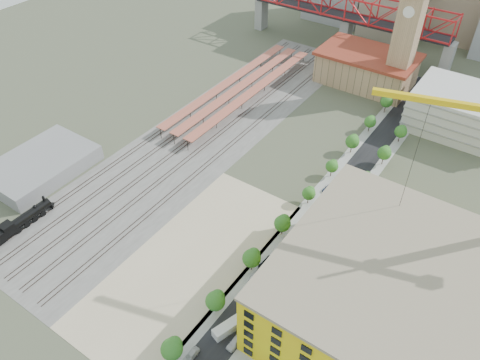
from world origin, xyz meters
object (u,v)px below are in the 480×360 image
Objects in this scene: clock_tower at (409,23)px; site_trailer_a at (231,326)px; locomotive at (19,223)px; site_trailer_b at (260,289)px; site_trailer_c at (290,251)px; site_trailer_d at (313,222)px; construction_building at (384,292)px; car_0 at (191,356)px.

clock_tower reaches higher than site_trailer_a.
site_trailer_b is (66.00, 19.64, -0.84)m from locomotive.
site_trailer_b is 14.55m from site_trailer_c.
site_trailer_a is 0.95× the size of site_trailer_d.
site_trailer_b reaches higher than site_trailer_d.
site_trailer_a is at bearing 6.56° from locomotive.
site_trailer_b is 27.30m from site_trailer_d.
site_trailer_a is (66.00, 7.59, -0.93)m from locomotive.
site_trailer_c is at bearing 27.39° from locomotive.
site_trailer_b is at bearing -85.83° from clock_tower.
clock_tower is 5.83× the size of site_trailer_a.
construction_building reaches higher than site_trailer_d.
clock_tower is 5.38× the size of site_trailer_c.
locomotive is 66.44m from site_trailer_a.
site_trailer_b is at bearing 82.01° from car_0.
construction_building is 5.26× the size of site_trailer_b.
construction_building reaches higher than site_trailer_b.
locomotive is at bearing -134.11° from site_trailer_d.
construction_building is at bearing 28.94° from site_trailer_b.
locomotive reaches higher than site_trailer_b.
site_trailer_b reaches higher than site_trailer_a.
site_trailer_c is (8.00, -95.14, -27.37)m from clock_tower.
site_trailer_d is at bearing 108.36° from site_trailer_a.
site_trailer_c reaches higher than site_trailer_d.
site_trailer_c is at bearing -85.19° from clock_tower.
construction_building is 2.19× the size of locomotive.
locomotive is at bearing 176.90° from car_0.
site_trailer_b is (8.00, -109.69, -27.38)m from clock_tower.
site_trailer_b is 1.00× the size of site_trailer_c.
site_trailer_a is (-26.00, -21.75, -8.19)m from construction_building.
clock_tower is 11.23× the size of car_0.
site_trailer_c is at bearing 169.42° from construction_building.
site_trailer_b is at bearing -102.67° from site_trailer_c.
site_trailer_c is 1.03× the size of site_trailer_d.
car_0 is (-3.00, -37.14, -0.53)m from site_trailer_c.
site_trailer_a is at bearing -102.67° from site_trailer_c.
site_trailer_a is 0.93× the size of site_trailer_b.
clock_tower is 107.36m from construction_building.
site_trailer_b is 2.08× the size of car_0.
site_trailer_a is at bearing 73.68° from car_0.
locomotive is at bearing -114.15° from clock_tower.
construction_building is 10.93× the size of car_0.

